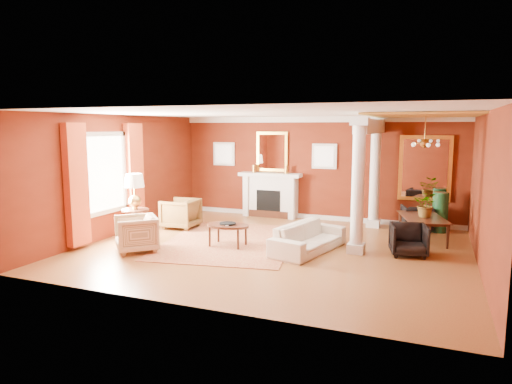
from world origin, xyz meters
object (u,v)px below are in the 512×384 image
at_px(armchair_stripe, 136,232).
at_px(dining_table, 424,222).
at_px(coffee_table, 228,226).
at_px(armchair_leopard, 181,212).
at_px(side_table, 135,195).
at_px(sofa, 309,233).

height_order(armchair_stripe, dining_table, dining_table).
bearing_deg(dining_table, coffee_table, 103.05).
bearing_deg(dining_table, armchair_stripe, 104.78).
bearing_deg(coffee_table, dining_table, 28.24).
bearing_deg(armchair_stripe, dining_table, 76.46).
height_order(armchair_leopard, side_table, side_table).
bearing_deg(side_table, dining_table, 20.96).
distance_m(armchair_leopard, coffee_table, 2.25).
height_order(side_table, dining_table, side_table).
xyz_separation_m(armchair_leopard, coffee_table, (1.91, -1.19, 0.02)).
distance_m(sofa, coffee_table, 1.78).
xyz_separation_m(armchair_stripe, dining_table, (5.61, 3.24, 0.02)).
distance_m(sofa, side_table, 4.10).
relative_size(sofa, dining_table, 1.28).
bearing_deg(armchair_stripe, side_table, 173.39).
bearing_deg(armchair_leopard, side_table, -15.47).
relative_size(armchair_leopard, side_table, 0.55).
bearing_deg(sofa, armchair_stripe, 125.81).
relative_size(armchair_stripe, side_table, 0.54).
bearing_deg(dining_table, sofa, 115.25).
bearing_deg(coffee_table, armchair_stripe, -146.00).
bearing_deg(sofa, coffee_table, 112.15).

